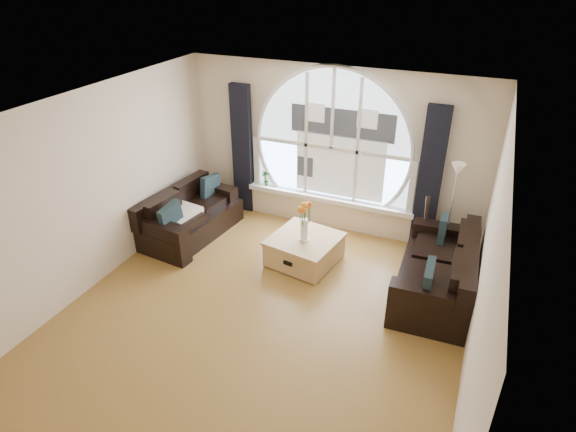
% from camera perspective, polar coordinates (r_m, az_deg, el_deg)
% --- Properties ---
extents(ground, '(5.00, 5.50, 0.01)m').
position_cam_1_polar(ground, '(6.46, -3.19, -11.78)').
color(ground, brown).
rests_on(ground, ground).
extents(ceiling, '(5.00, 5.50, 0.01)m').
position_cam_1_polar(ceiling, '(5.14, -4.01, 11.80)').
color(ceiling, silver).
rests_on(ceiling, ground).
extents(wall_back, '(5.00, 0.01, 2.70)m').
position_cam_1_polar(wall_back, '(8.00, 5.24, 7.76)').
color(wall_back, beige).
rests_on(wall_back, ground).
extents(wall_front, '(5.00, 0.01, 2.70)m').
position_cam_1_polar(wall_front, '(3.96, -22.49, -19.85)').
color(wall_front, beige).
rests_on(wall_front, ground).
extents(wall_left, '(0.01, 5.50, 2.70)m').
position_cam_1_polar(wall_left, '(7.05, -22.13, 2.72)').
color(wall_left, beige).
rests_on(wall_left, ground).
extents(wall_right, '(0.01, 5.50, 2.70)m').
position_cam_1_polar(wall_right, '(5.22, 22.06, -6.61)').
color(wall_right, beige).
rests_on(wall_right, ground).
extents(attic_slope, '(0.92, 5.50, 0.72)m').
position_cam_1_polar(attic_slope, '(4.75, 20.68, 4.01)').
color(attic_slope, silver).
rests_on(attic_slope, ground).
extents(arched_window, '(2.60, 0.06, 2.15)m').
position_cam_1_polar(arched_window, '(7.88, 5.25, 9.56)').
color(arched_window, silver).
rests_on(arched_window, wall_back).
extents(window_sill, '(2.90, 0.22, 0.08)m').
position_cam_1_polar(window_sill, '(8.24, 4.76, 2.07)').
color(window_sill, white).
rests_on(window_sill, wall_back).
extents(window_frame, '(2.76, 0.08, 2.15)m').
position_cam_1_polar(window_frame, '(7.85, 5.18, 9.49)').
color(window_frame, white).
rests_on(window_frame, wall_back).
extents(neighbor_house, '(1.70, 0.02, 1.50)m').
position_cam_1_polar(neighbor_house, '(7.86, 6.23, 8.51)').
color(neighbor_house, silver).
rests_on(neighbor_house, wall_back).
extents(curtain_left, '(0.35, 0.12, 2.30)m').
position_cam_1_polar(curtain_left, '(8.55, -5.40, 7.73)').
color(curtain_left, black).
rests_on(curtain_left, ground).
extents(curtain_right, '(0.35, 0.12, 2.30)m').
position_cam_1_polar(curtain_right, '(7.67, 16.32, 4.12)').
color(curtain_right, black).
rests_on(curtain_right, ground).
extents(sofa_left, '(1.08, 1.85, 0.78)m').
position_cam_1_polar(sofa_left, '(8.14, -11.40, 0.31)').
color(sofa_left, black).
rests_on(sofa_left, ground).
extents(sofa_right, '(1.02, 1.93, 0.84)m').
position_cam_1_polar(sofa_right, '(6.90, 17.11, -6.07)').
color(sofa_right, black).
rests_on(sofa_right, ground).
extents(coffee_chest, '(1.10, 1.10, 0.47)m').
position_cam_1_polar(coffee_chest, '(7.36, 1.96, -3.86)').
color(coffee_chest, tan).
rests_on(coffee_chest, ground).
extents(throw_blanket, '(0.62, 0.62, 0.10)m').
position_cam_1_polar(throw_blanket, '(7.96, -12.61, 0.31)').
color(throw_blanket, silver).
rests_on(throw_blanket, sofa_left).
extents(vase_flowers, '(0.24, 0.24, 0.70)m').
position_cam_1_polar(vase_flowers, '(7.00, 1.94, -0.13)').
color(vase_flowers, white).
rests_on(vase_flowers, coffee_chest).
extents(floor_lamp, '(0.24, 0.24, 1.60)m').
position_cam_1_polar(floor_lamp, '(7.49, 18.51, 0.19)').
color(floor_lamp, '#B2B2B2').
rests_on(floor_lamp, ground).
extents(guitar, '(0.42, 0.36, 1.06)m').
position_cam_1_polar(guitar, '(7.67, 15.80, -1.01)').
color(guitar, olive).
rests_on(guitar, ground).
extents(potted_plant, '(0.16, 0.13, 0.27)m').
position_cam_1_polar(potted_plant, '(8.56, -2.65, 4.50)').
color(potted_plant, '#1E6023').
rests_on(potted_plant, window_sill).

